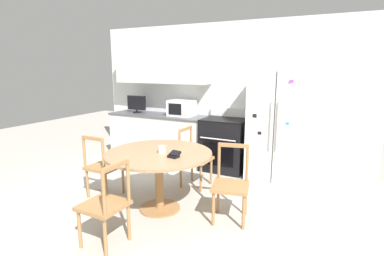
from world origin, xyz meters
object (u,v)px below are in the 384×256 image
Objects in this scene: candle_glass at (162,150)px; wallet at (174,155)px; dining_chair_left at (103,167)px; dining_chair_near at (106,206)px; dining_chair_right at (231,185)px; microwave at (182,108)px; countertop_tv at (137,104)px; refrigerator at (278,125)px; oven_range at (225,144)px; dining_chair_far at (195,158)px.

wallet is at bearing -19.04° from candle_glass.
dining_chair_near is at bearing -45.34° from dining_chair_left.
dining_chair_right is 0.94m from candle_glass.
dining_chair_right and dining_chair_near have the same top height.
countertop_tv is (-1.01, -0.06, 0.04)m from microwave.
dining_chair_left is (-2.03, -1.83, -0.46)m from refrigerator.
dining_chair_left is at bearing -120.89° from oven_range.
refrigerator reaches higher than wallet.
oven_range is 1.20× the size of dining_chair_far.
dining_chair_far is 9.89× the size of candle_glass.
refrigerator is 19.54× the size of candle_glass.
dining_chair_right is 1.00× the size of dining_chair_near.
oven_range is 1.08m from microwave.
oven_range is at bearing 59.70° from dining_chair_left.
dining_chair_near is (-0.24, -2.76, -0.03)m from oven_range.
dining_chair_right is 1.00× the size of dining_chair_left.
refrigerator reaches higher than oven_range.
refrigerator is 1.83m from microwave.
oven_range is at bearing 85.92° from candle_glass.
countertop_tv reaches higher than dining_chair_left.
refrigerator reaches higher than countertop_tv.
countertop_tv is 3.19m from dining_chair_right.
countertop_tv reaches higher than candle_glass.
dining_chair_far is at bearing 44.52° from dining_chair_left.
refrigerator is 1.46m from dining_chair_far.
dining_chair_far is 1.00× the size of dining_chair_left.
wallet is (1.20, -0.08, 0.36)m from dining_chair_left.
refrigerator is at bearing 42.54° from dining_chair_left.
dining_chair_far is at bearing 102.77° from wallet.
dining_chair_right is at bearing -67.13° from oven_range.
microwave reaches higher than oven_range.
dining_chair_near is (-0.95, -1.08, 0.00)m from dining_chair_right.
dining_chair_left reaches higher than candle_glass.
dining_chair_right reaches higher than wallet.
dining_chair_near and dining_chair_left have the same top height.
dining_chair_right is 6.42× the size of wallet.
refrigerator is 12.69× the size of wallet.
microwave reaches higher than wallet.
microwave is at bearing 84.41° from dining_chair_left.
dining_chair_far reaches higher than wallet.
refrigerator is 1.01m from oven_range.
microwave reaches higher than dining_chair_left.
dining_chair_near is 1.25m from dining_chair_left.
microwave is 1.39m from dining_chair_far.
candle_glass is 0.23m from wallet.
refrigerator is 1.65× the size of oven_range.
wallet is (0.99, -2.00, -0.26)m from microwave.
dining_chair_far is (-1.06, -0.89, -0.46)m from refrigerator.
countertop_tv is 2.80m from wallet.
countertop_tv is 3.30m from dining_chair_near.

